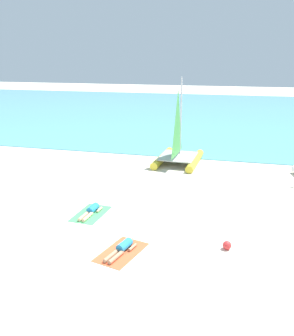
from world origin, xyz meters
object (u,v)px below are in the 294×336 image
Objects in this scene: towel_left at (91,214)px; beach_ball at (227,245)px; sailboat_yellow at (178,151)px; sunbather_right at (122,248)px; sunbather_left at (91,210)px; towel_right at (121,252)px.

towel_left is 6.47× the size of beach_ball.
sailboat_yellow is 10.76m from sunbather_right.
sunbather_left and sunbather_right have the same top height.
beach_ball is at bearing -68.46° from sailboat_yellow.
sailboat_yellow is at bearing 74.70° from towel_left.
sunbather_left is at bearing 163.97° from beach_ball.
beach_ball reaches higher than towel_right.
sailboat_yellow is 10.84m from towel_right.
towel_right is at bearing -50.13° from towel_left.
sunbather_right is at bearing -87.59° from sailboat_yellow.
sunbather_left is 5.80m from beach_ball.
towel_right is at bearing -87.68° from sailboat_yellow.
sailboat_yellow is 8.53m from towel_left.
beach_ball is (5.58, -1.53, 0.14)m from towel_left.
towel_left is (-2.24, -8.19, -0.75)m from sailboat_yellow.
sunbather_right reaches higher than beach_ball.
towel_left is 0.14m from sunbather_left.
towel_left and towel_right have the same top height.
towel_left is 3.41m from towel_right.
towel_left is at bearing 145.34° from sunbather_right.
sunbather_right reaches higher than towel_left.
towel_left is 5.79m from beach_ball.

